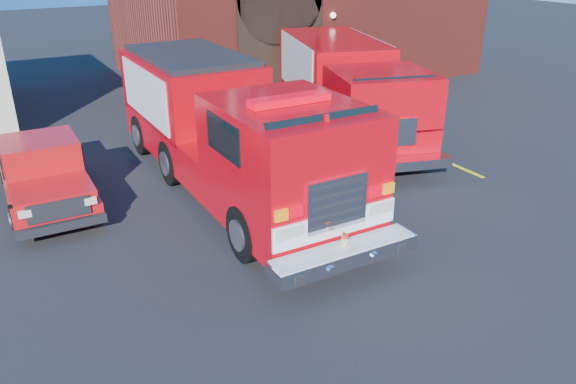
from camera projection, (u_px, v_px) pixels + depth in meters
ground at (262, 226)px, 12.61m from camera, size 100.00×100.00×0.00m
parking_stripe_near at (444, 161)px, 16.35m from camera, size 0.12×3.00×0.01m
parking_stripe_mid at (380, 133)px, 18.72m from camera, size 0.12×3.00×0.01m
parking_stripe_far at (330, 111)px, 21.10m from camera, size 0.12×3.00×0.01m
fire_engine at (228, 128)px, 13.86m from camera, size 2.97×10.15×3.12m
pickup_truck at (43, 170)px, 13.57m from camera, size 1.87×5.08×1.66m
secondary_truck at (346, 86)px, 18.13m from camera, size 5.18×9.24×2.87m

